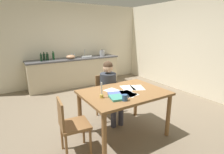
# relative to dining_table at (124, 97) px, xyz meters

# --- Properties ---
(ground_plane) EXTENTS (5.20, 5.20, 0.04)m
(ground_plane) POSITION_rel_dining_table_xyz_m (0.30, 0.91, -0.70)
(ground_plane) COLOR #7A6B56
(wall_back) EXTENTS (5.20, 0.12, 2.60)m
(wall_back) POSITION_rel_dining_table_xyz_m (0.30, 3.51, 0.62)
(wall_back) COLOR silver
(wall_back) RESTS_ON ground
(wall_right) EXTENTS (0.12, 5.20, 2.60)m
(wall_right) POSITION_rel_dining_table_xyz_m (2.90, 0.91, 0.62)
(wall_right) COLOR silver
(wall_right) RESTS_ON ground
(kitchen_counter) EXTENTS (2.92, 0.64, 0.90)m
(kitchen_counter) POSITION_rel_dining_table_xyz_m (0.30, 3.15, -0.23)
(kitchen_counter) COLOR beige
(kitchen_counter) RESTS_ON ground
(dining_table) EXTENTS (1.36, 0.99, 0.79)m
(dining_table) POSITION_rel_dining_table_xyz_m (0.00, 0.00, 0.00)
(dining_table) COLOR olive
(dining_table) RESTS_ON ground
(chair_at_table) EXTENTS (0.43, 0.43, 0.87)m
(chair_at_table) POSITION_rel_dining_table_xyz_m (0.08, 0.74, -0.19)
(chair_at_table) COLOR olive
(chair_at_table) RESTS_ON ground
(person_seated) EXTENTS (0.34, 0.60, 1.19)m
(person_seated) POSITION_rel_dining_table_xyz_m (0.08, 0.59, -0.01)
(person_seated) COLOR #333842
(person_seated) RESTS_ON ground
(chair_side_empty) EXTENTS (0.44, 0.44, 0.87)m
(chair_side_empty) POSITION_rel_dining_table_xyz_m (-0.94, -0.03, -0.20)
(chair_side_empty) COLOR olive
(chair_side_empty) RESTS_ON ground
(coffee_mug) EXTENTS (0.12, 0.08, 0.09)m
(coffee_mug) POSITION_rel_dining_table_xyz_m (-0.21, -0.32, 0.15)
(coffee_mug) COLOR #33598C
(coffee_mug) RESTS_ON dining_table
(candlestick) EXTENTS (0.06, 0.06, 0.24)m
(candlestick) POSITION_rel_dining_table_xyz_m (-0.44, -0.05, 0.17)
(candlestick) COLOR gold
(candlestick) RESTS_ON dining_table
(book_magazine) EXTENTS (0.24, 0.27, 0.03)m
(book_magazine) POSITION_rel_dining_table_xyz_m (-0.27, -0.20, 0.12)
(book_magazine) COLOR teal
(book_magazine) RESTS_ON dining_table
(book_cookery) EXTENTS (0.27, 0.30, 0.03)m
(book_cookery) POSITION_rel_dining_table_xyz_m (-0.23, -0.09, 0.12)
(book_cookery) COLOR #5366B9
(book_cookery) RESTS_ON dining_table
(paper_letter) EXTENTS (0.24, 0.32, 0.00)m
(paper_letter) POSITION_rel_dining_table_xyz_m (0.00, -0.12, 0.10)
(paper_letter) COLOR white
(paper_letter) RESTS_ON dining_table
(paper_bill) EXTENTS (0.31, 0.36, 0.00)m
(paper_bill) POSITION_rel_dining_table_xyz_m (0.32, 0.04, 0.10)
(paper_bill) COLOR white
(paper_bill) RESTS_ON dining_table
(paper_envelope) EXTENTS (0.26, 0.33, 0.00)m
(paper_envelope) POSITION_rel_dining_table_xyz_m (-0.13, 0.11, 0.10)
(paper_envelope) COLOR white
(paper_envelope) RESTS_ON dining_table
(paper_receipt) EXTENTS (0.32, 0.36, 0.00)m
(paper_receipt) POSITION_rel_dining_table_xyz_m (-0.02, -0.12, 0.10)
(paper_receipt) COLOR white
(paper_receipt) RESTS_ON dining_table
(paper_notice) EXTENTS (0.28, 0.34, 0.00)m
(paper_notice) POSITION_rel_dining_table_xyz_m (0.17, 0.12, 0.10)
(paper_notice) COLOR white
(paper_notice) RESTS_ON dining_table
(paper_flyer) EXTENTS (0.35, 0.36, 0.00)m
(paper_flyer) POSITION_rel_dining_table_xyz_m (-0.04, -0.09, 0.10)
(paper_flyer) COLOR white
(paper_flyer) RESTS_ON dining_table
(sink_unit) EXTENTS (0.36, 0.36, 0.24)m
(sink_unit) POSITION_rel_dining_table_xyz_m (0.73, 3.16, 0.24)
(sink_unit) COLOR #B2B7BC
(sink_unit) RESTS_ON kitchen_counter
(bottle_oil) EXTENTS (0.06, 0.06, 0.24)m
(bottle_oil) POSITION_rel_dining_table_xyz_m (-0.71, 3.08, 0.32)
(bottle_oil) COLOR black
(bottle_oil) RESTS_ON kitchen_counter
(bottle_vinegar) EXTENTS (0.07, 0.07, 0.25)m
(bottle_vinegar) POSITION_rel_dining_table_xyz_m (-0.61, 3.19, 0.32)
(bottle_vinegar) COLOR black
(bottle_vinegar) RESTS_ON kitchen_counter
(bottle_wine_red) EXTENTS (0.07, 0.07, 0.24)m
(bottle_wine_red) POSITION_rel_dining_table_xyz_m (-0.53, 3.16, 0.32)
(bottle_wine_red) COLOR black
(bottle_wine_red) RESTS_ON kitchen_counter
(bottle_sauce) EXTENTS (0.06, 0.06, 0.26)m
(bottle_sauce) POSITION_rel_dining_table_xyz_m (-0.34, 3.22, 0.33)
(bottle_sauce) COLOR #194C23
(bottle_sauce) RESTS_ON kitchen_counter
(mixing_bowl) EXTENTS (0.27, 0.27, 0.12)m
(mixing_bowl) POSITION_rel_dining_table_xyz_m (0.15, 3.08, 0.28)
(mixing_bowl) COLOR tan
(mixing_bowl) RESTS_ON kitchen_counter
(stovetop_kettle) EXTENTS (0.18, 0.18, 0.22)m
(stovetop_kettle) POSITION_rel_dining_table_xyz_m (1.30, 3.15, 0.31)
(stovetop_kettle) COLOR #B7BABF
(stovetop_kettle) RESTS_ON kitchen_counter
(wine_glass_near_sink) EXTENTS (0.07, 0.07, 0.15)m
(wine_glass_near_sink) POSITION_rel_dining_table_xyz_m (0.35, 3.30, 0.32)
(wine_glass_near_sink) COLOR silver
(wine_glass_near_sink) RESTS_ON kitchen_counter
(wine_glass_by_kettle) EXTENTS (0.07, 0.07, 0.15)m
(wine_glass_by_kettle) POSITION_rel_dining_table_xyz_m (0.26, 3.30, 0.32)
(wine_glass_by_kettle) COLOR silver
(wine_glass_by_kettle) RESTS_ON kitchen_counter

